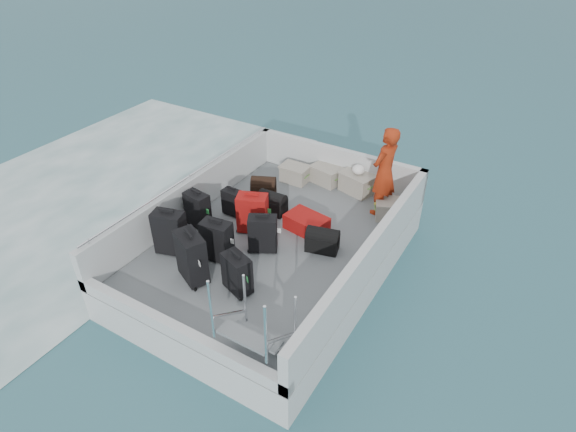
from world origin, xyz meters
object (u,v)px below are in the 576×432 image
Objects in this scene: crate_2 at (357,183)px; suitcase_8 at (307,223)px; suitcase_0 at (170,233)px; passenger at (384,172)px; suitcase_3 at (192,258)px; suitcase_4 at (217,241)px; suitcase_2 at (232,202)px; suitcase_5 at (253,214)px; suitcase_7 at (263,234)px; suitcase_6 at (237,274)px; suitcase_1 at (198,210)px; crate_3 at (391,210)px; crate_0 at (295,174)px; crate_1 at (326,175)px.

suitcase_8 is at bearing -97.57° from crate_2.
passenger is (2.44, 2.88, 0.45)m from suitcase_0.
suitcase_3 is at bearing 166.54° from suitcase_8.
suitcase_4 is 1.65m from suitcase_8.
suitcase_5 is at bearing -19.13° from suitcase_2.
suitcase_7 is (0.52, 1.13, -0.08)m from suitcase_3.
passenger reaches higher than suitcase_8.
suitcase_2 is at bearing 137.60° from suitcase_5.
suitcase_7 is 2.56m from crate_2.
suitcase_6 is at bearing -95.55° from crate_2.
suitcase_0 is 0.81m from suitcase_1.
suitcase_2 is 2.49m from crate_2.
crate_2 is at bearing 2.11° from suitcase_8.
crate_2 is 1.01m from passenger.
passenger reaches higher than suitcase_1.
crate_3 is at bearing 87.22° from suitcase_6.
suitcase_4 is at bearing -85.69° from crate_0.
crate_2 is at bearing 64.10° from suitcase_4.
passenger is (1.33, -0.42, 0.66)m from crate_1.
suitcase_0 is 1.43× the size of crate_3.
suitcase_8 is 0.43× the size of passenger.
suitcase_1 reaches higher than suitcase_7.
suitcase_1 is 2.32m from crate_0.
crate_0 is at bearing 81.83° from suitcase_1.
suitcase_5 is 2.15m from crate_1.
suitcase_3 is at bearing -143.09° from suitcase_7.
crate_0 is 0.32× the size of passenger.
suitcase_5 is at bearing -98.81° from crate_1.
crate_2 is at bearing 49.04° from suitcase_7.
crate_1 reaches higher than crate_3.
suitcase_6 is 0.38× the size of passenger.
suitcase_2 is 1.67m from crate_0.
suitcase_2 is 2.04m from suitcase_6.
suitcase_4 reaches higher than crate_3.
suitcase_1 is 1.02× the size of suitcase_7.
suitcase_7 is (1.24, 0.81, -0.06)m from suitcase_0.
suitcase_4 reaches higher than suitcase_2.
suitcase_0 is 1.22× the size of suitcase_6.
crate_2 is at bearing 60.82° from suitcase_1.
suitcase_6 reaches higher than crate_2.
suitcase_8 is at bearing -135.41° from crate_3.
suitcase_7 is at bearing 41.66° from suitcase_4.
suitcase_3 is 3.68m from crate_3.
suitcase_1 is 0.39× the size of passenger.
crate_3 is (2.80, 1.97, -0.16)m from suitcase_1.
passenger is at bearing -32.90° from crate_2.
suitcase_4 is 3.19m from crate_3.
passenger reaches higher than crate_3.
suitcase_7 is 2.50m from crate_1.
suitcase_3 is (0.83, -1.13, 0.08)m from suitcase_1.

